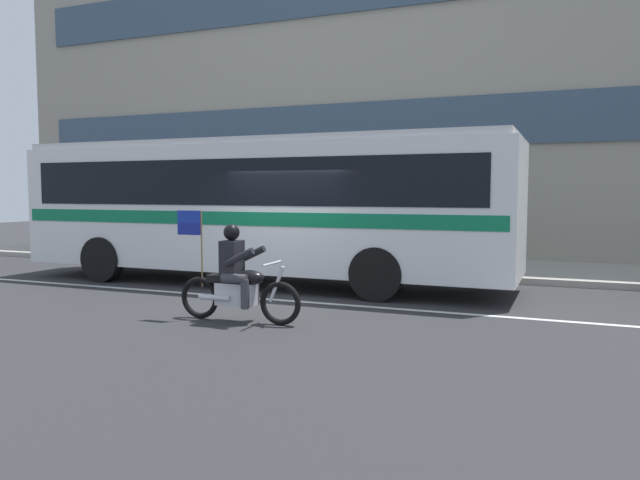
{
  "coord_description": "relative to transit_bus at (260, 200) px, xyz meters",
  "views": [
    {
      "loc": [
        5.23,
        -10.99,
        2.09
      ],
      "look_at": [
        1.14,
        -0.99,
        1.22
      ],
      "focal_mm": 34.1,
      "sensor_mm": 36.0,
      "label": 1
    }
  ],
  "objects": [
    {
      "name": "transit_bus",
      "position": [
        0.0,
        0.0,
        0.0
      ],
      "size": [
        11.31,
        2.65,
        3.22
      ],
      "color": "white",
      "rests_on": "ground_plane"
    },
    {
      "name": "lane_center_stripe",
      "position": [
        1.22,
        -1.79,
        -1.88
      ],
      "size": [
        26.6,
        0.14,
        0.01
      ],
      "primitive_type": "cube",
      "color": "silver",
      "rests_on": "ground_plane"
    },
    {
      "name": "sidewalk_curb",
      "position": [
        1.22,
        3.91,
        -1.81
      ],
      "size": [
        28.0,
        3.8,
        0.15
      ],
      "primitive_type": "cube",
      "color": "#A39E93",
      "rests_on": "ground_plane"
    },
    {
      "name": "office_building_facade",
      "position": [
        1.22,
        6.19,
        4.01
      ],
      "size": [
        28.0,
        0.89,
        11.77
      ],
      "color": "gray",
      "rests_on": "ground_plane"
    },
    {
      "name": "motorcycle_with_rider",
      "position": [
        1.58,
        -3.78,
        -1.22
      ],
      "size": [
        2.2,
        0.64,
        1.78
      ],
      "color": "black",
      "rests_on": "ground_plane"
    },
    {
      "name": "fire_hydrant",
      "position": [
        2.8,
        2.8,
        -1.36
      ],
      "size": [
        0.22,
        0.3,
        0.75
      ],
      "color": "#4C8C3F",
      "rests_on": "sidewalk_curb"
    },
    {
      "name": "ground_plane",
      "position": [
        1.22,
        -1.19,
        -1.88
      ],
      "size": [
        60.0,
        60.0,
        0.0
      ],
      "primitive_type": "plane",
      "color": "#2B2B2D"
    }
  ]
}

